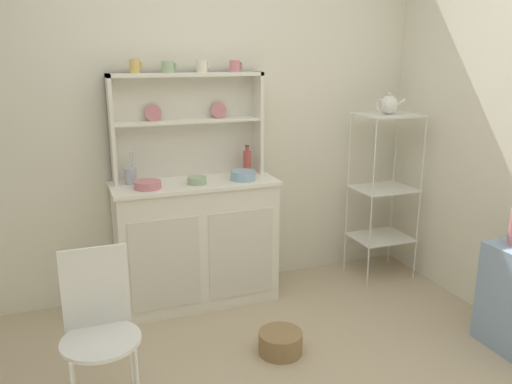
{
  "coord_description": "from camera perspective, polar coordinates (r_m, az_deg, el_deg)",
  "views": [
    {
      "loc": [
        -0.96,
        -1.91,
        1.71
      ],
      "look_at": [
        0.18,
        1.12,
        0.83
      ],
      "focal_mm": 36.07,
      "sensor_mm": 36.0,
      "label": 1
    }
  ],
  "objects": [
    {
      "name": "cup_gold_0",
      "position": [
        3.44,
        -13.29,
        13.43
      ],
      "size": [
        0.08,
        0.06,
        0.09
      ],
      "color": "#DBB760",
      "rests_on": "hutch_shelf_unit"
    },
    {
      "name": "cup_sage_1",
      "position": [
        3.47,
        -9.74,
        13.52
      ],
      "size": [
        0.09,
        0.08,
        0.08
      ],
      "color": "#9EB78E",
      "rests_on": "hutch_shelf_unit"
    },
    {
      "name": "cup_rose_3",
      "position": [
        3.59,
        -2.35,
        13.78
      ],
      "size": [
        0.09,
        0.07,
        0.08
      ],
      "color": "#D17A84",
      "rests_on": "hutch_shelf_unit"
    },
    {
      "name": "hutch_shelf_unit",
      "position": [
        3.56,
        -7.71,
        8.23
      ],
      "size": [
        1.03,
        0.18,
        0.71
      ],
      "color": "silver",
      "rests_on": "hutch_cabinet"
    },
    {
      "name": "utensil_jar",
      "position": [
        3.47,
        -13.74,
        1.79
      ],
      "size": [
        0.08,
        0.08,
        0.25
      ],
      "color": "#B2B7C6",
      "rests_on": "hutch_cabinet"
    },
    {
      "name": "bowl_cream_small",
      "position": [
        3.49,
        -1.44,
        1.85
      ],
      "size": [
        0.17,
        0.17,
        0.06
      ],
      "primitive_type": "cylinder",
      "color": "#8EB2D1",
      "rests_on": "hutch_cabinet"
    },
    {
      "name": "bowl_mixing_large",
      "position": [
        3.34,
        -11.93,
        0.79
      ],
      "size": [
        0.17,
        0.17,
        0.05
      ],
      "primitive_type": "cylinder",
      "color": "#D17A84",
      "rests_on": "hutch_cabinet"
    },
    {
      "name": "porcelain_teapot",
      "position": [
        3.93,
        14.54,
        9.35
      ],
      "size": [
        0.23,
        0.14,
        0.16
      ],
      "color": "white",
      "rests_on": "bakers_rack"
    },
    {
      "name": "floor_basket",
      "position": [
        3.14,
        2.72,
        -16.32
      ],
      "size": [
        0.26,
        0.26,
        0.13
      ],
      "primitive_type": "cylinder",
      "color": "#93754C",
      "rests_on": "ground"
    },
    {
      "name": "bowl_floral_medium",
      "position": [
        3.4,
        -6.57,
        1.28
      ],
      "size": [
        0.12,
        0.12,
        0.05
      ],
      "primitive_type": "cylinder",
      "color": "#9EB78E",
      "rests_on": "hutch_cabinet"
    },
    {
      "name": "bakers_rack",
      "position": [
        4.02,
        14.02,
        1.3
      ],
      "size": [
        0.44,
        0.36,
        1.27
      ],
      "color": "silver",
      "rests_on": "ground"
    },
    {
      "name": "jam_bottle",
      "position": [
        3.65,
        -1.0,
        3.37
      ],
      "size": [
        0.06,
        0.06,
        0.21
      ],
      "color": "#B74C47",
      "rests_on": "hutch_cabinet"
    },
    {
      "name": "wire_chair",
      "position": [
        2.53,
        -17.03,
        -13.55
      ],
      "size": [
        0.36,
        0.36,
        0.85
      ],
      "rotation": [
        0.0,
        0.0,
        0.09
      ],
      "color": "white",
      "rests_on": "ground"
    },
    {
      "name": "cup_cream_2",
      "position": [
        3.52,
        -5.99,
        13.73
      ],
      "size": [
        0.09,
        0.07,
        0.08
      ],
      "color": "silver",
      "rests_on": "hutch_shelf_unit"
    },
    {
      "name": "wall_back",
      "position": [
        3.69,
        -5.45,
        8.02
      ],
      "size": [
        3.84,
        0.05,
        2.5
      ],
      "primitive_type": "cube",
      "color": "silver",
      "rests_on": "ground"
    },
    {
      "name": "hutch_cabinet",
      "position": [
        3.6,
        -6.64,
        -5.38
      ],
      "size": [
        1.1,
        0.45,
        0.87
      ],
      "color": "white",
      "rests_on": "ground"
    }
  ]
}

